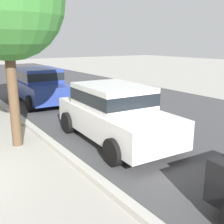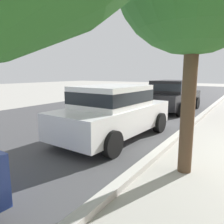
# 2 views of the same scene
# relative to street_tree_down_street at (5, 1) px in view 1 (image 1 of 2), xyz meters

# --- Properties ---
(street_surface) EXTENTS (60.00, 9.00, 0.01)m
(street_surface) POSITION_rel_street_tree_down_street_xyz_m (1.21, 5.35, -3.63)
(street_surface) COLOR #424244
(street_surface) RESTS_ON ground
(curb_stone) EXTENTS (60.00, 0.20, 0.12)m
(curb_stone) POSITION_rel_street_tree_down_street_xyz_m (1.21, 0.75, -3.58)
(curb_stone) COLOR #B2AFA8
(curb_stone) RESTS_ON ground
(street_tree_down_street) EXTENTS (2.87, 2.87, 5.09)m
(street_tree_down_street) POSITION_rel_street_tree_down_street_xyz_m (0.00, 0.00, 0.00)
(street_tree_down_street) COLOR brown
(street_tree_down_street) RESTS_ON ground
(parked_car_blue) EXTENTS (4.18, 2.08, 1.56)m
(parked_car_blue) POSITION_rel_street_tree_down_street_xyz_m (-4.80, 2.36, -2.80)
(parked_car_blue) COLOR navy
(parked_car_blue) RESTS_ON ground
(parked_car_white) EXTENTS (4.18, 2.08, 1.56)m
(parked_car_white) POSITION_rel_street_tree_down_street_xyz_m (1.13, 2.36, -2.80)
(parked_car_white) COLOR silver
(parked_car_white) RESTS_ON ground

